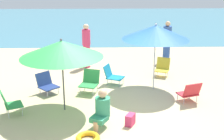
{
  "coord_description": "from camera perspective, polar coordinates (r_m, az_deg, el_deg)",
  "views": [
    {
      "loc": [
        -0.03,
        -7.59,
        3.57
      ],
      "look_at": [
        0.22,
        1.21,
        0.7
      ],
      "focal_mm": 48.97,
      "sensor_mm": 36.0,
      "label": 1
    }
  ],
  "objects": [
    {
      "name": "person_b",
      "position": [
        11.71,
        -4.8,
        4.56
      ],
      "size": [
        0.31,
        0.31,
        1.68
      ],
      "rotation": [
        0.0,
        0.0,
        5.78
      ],
      "color": "#DB3866",
      "rests_on": "ground_plane"
    },
    {
      "name": "beach_bag",
      "position": [
        7.49,
        3.43,
        -9.25
      ],
      "size": [
        0.28,
        0.33,
        0.28
      ],
      "primitive_type": "cube",
      "rotation": [
        0.0,
        0.0,
        1.11
      ],
      "color": "#DB3866",
      "rests_on": "ground_plane"
    },
    {
      "name": "umbrella_green",
      "position": [
        7.84,
        -9.4,
        3.89
      ],
      "size": [
        2.14,
        2.14,
        1.96
      ],
      "color": "#4C4C51",
      "rests_on": "ground_plane"
    },
    {
      "name": "person_a",
      "position": [
        7.28,
        -1.93,
        -7.17
      ],
      "size": [
        0.51,
        0.58,
        0.94
      ],
      "rotation": [
        0.0,
        0.0,
        4.21
      ],
      "color": "#389970",
      "rests_on": "ground_plane"
    },
    {
      "name": "beach_chair_d",
      "position": [
        8.29,
        -18.7,
        -5.67
      ],
      "size": [
        0.67,
        0.64,
        0.71
      ],
      "rotation": [
        0.0,
        0.0,
        0.42
      ],
      "color": "#33934C",
      "rests_on": "ground_plane"
    },
    {
      "name": "umbrella_blue",
      "position": [
        9.29,
        8.15,
        6.99
      ],
      "size": [
        2.03,
        2.03,
        2.09
      ],
      "color": "silver",
      "rests_on": "ground_plane"
    },
    {
      "name": "beach_chair_c",
      "position": [
        10.95,
        9.4,
        0.57
      ],
      "size": [
        0.62,
        0.64,
        0.64
      ],
      "rotation": [
        0.0,
        0.0,
        -1.98
      ],
      "color": "gold",
      "rests_on": "ground_plane"
    },
    {
      "name": "beach_chair_a",
      "position": [
        9.96,
        0.03,
        -0.91
      ],
      "size": [
        0.73,
        0.66,
        0.64
      ],
      "rotation": [
        0.0,
        0.0,
        -0.41
      ],
      "color": "teal",
      "rests_on": "ground_plane"
    },
    {
      "name": "beach_chair_f",
      "position": [
        9.49,
        -12.13,
        -2.47
      ],
      "size": [
        0.76,
        0.76,
        0.63
      ],
      "rotation": [
        0.0,
        0.0,
        -0.79
      ],
      "color": "navy",
      "rests_on": "ground_plane"
    },
    {
      "name": "ground_plane",
      "position": [
        8.39,
        -1.3,
        -7.15
      ],
      "size": [
        40.0,
        40.0,
        0.0
      ],
      "primitive_type": "plane",
      "color": "#D3BC8C"
    },
    {
      "name": "beach_chair_e",
      "position": [
        9.36,
        -4.16,
        -2.06
      ],
      "size": [
        0.67,
        0.72,
        0.68
      ],
      "rotation": [
        0.0,
        0.0,
        -1.88
      ],
      "color": "#33934C",
      "rests_on": "ground_plane"
    },
    {
      "name": "person_c",
      "position": [
        12.62,
        10.21,
        5.24
      ],
      "size": [
        0.34,
        0.34,
        1.66
      ],
      "rotation": [
        0.0,
        0.0,
        0.24
      ],
      "color": "#2D519E",
      "rests_on": "ground_plane"
    },
    {
      "name": "swim_ring",
      "position": [
        6.91,
        -4.54,
        -12.56
      ],
      "size": [
        0.54,
        0.54,
        0.12
      ],
      "primitive_type": "torus",
      "color": "yellow",
      "rests_on": "ground_plane"
    },
    {
      "name": "sea_water",
      "position": [
        22.77,
        -1.56,
        9.04
      ],
      "size": [
        40.0,
        16.0,
        0.01
      ],
      "primitive_type": "cube",
      "color": "teal",
      "rests_on": "ground_plane"
    },
    {
      "name": "beach_chair_b",
      "position": [
        8.9,
        14.33,
        -4.01
      ],
      "size": [
        0.67,
        0.64,
        0.62
      ],
      "rotation": [
        0.0,
        0.0,
        1.9
      ],
      "color": "red",
      "rests_on": "ground_plane"
    }
  ]
}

